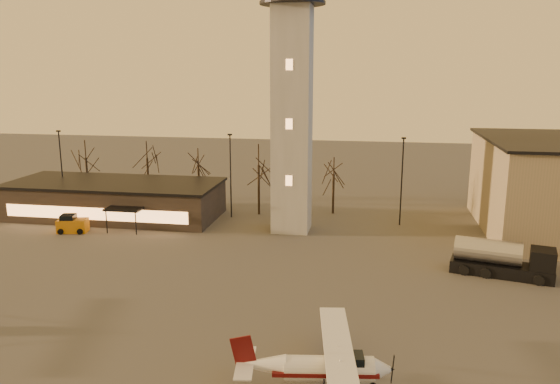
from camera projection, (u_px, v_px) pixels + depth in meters
name	position (u px, v px, depth m)	size (l,w,h in m)	color
ground	(214.00, 372.00, 32.21)	(220.00, 220.00, 0.00)	#3C3A38
control_tower	(292.00, 81.00, 57.48)	(6.80, 6.80, 32.60)	gray
terminal	(115.00, 199.00, 66.17)	(25.40, 12.20, 4.30)	black
light_poles	(298.00, 181.00, 60.74)	(58.50, 12.25, 10.14)	black
tree_row	(198.00, 161.00, 70.85)	(37.20, 9.20, 8.80)	black
cessna_front	(331.00, 372.00, 30.15)	(9.49, 11.96, 3.28)	silver
fuel_truck	(501.00, 262.00, 47.22)	(8.73, 4.31, 3.11)	black
service_cart	(72.00, 225.00, 59.96)	(3.40, 2.50, 1.98)	#C3730B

